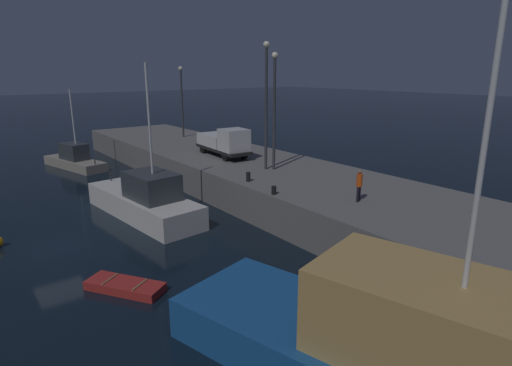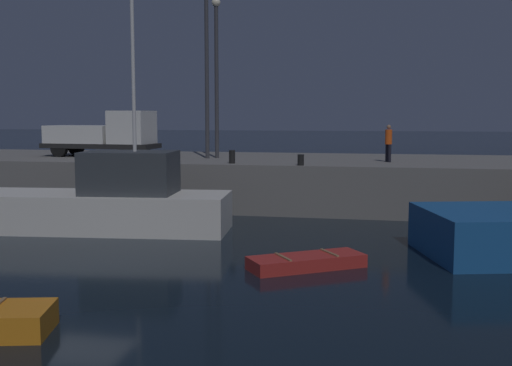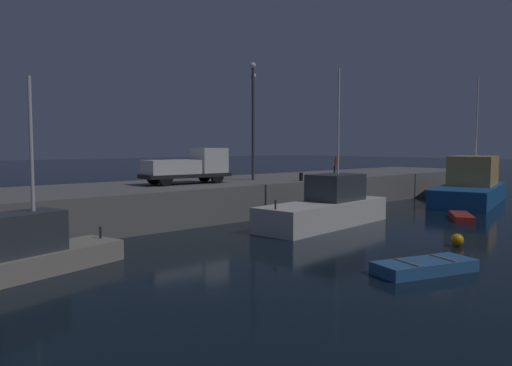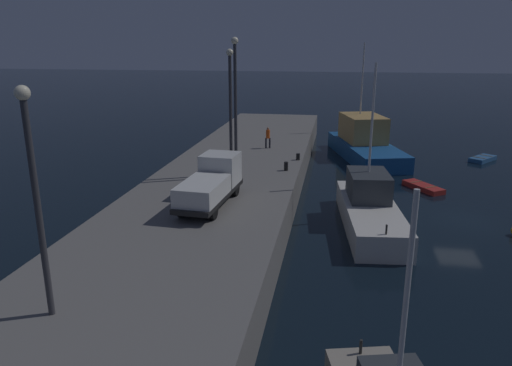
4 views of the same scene
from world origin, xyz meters
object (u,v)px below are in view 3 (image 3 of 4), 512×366
at_px(dockworker, 336,164).
at_px(lamp_post_east, 253,112).
at_px(rowboat_white_mid, 425,267).
at_px(bollard_west, 335,176).
at_px(bollard_central, 301,177).
at_px(fishing_boat_blue, 471,185).
at_px(utility_truck, 190,166).
at_px(fishing_trawler_red, 327,208).
at_px(fishing_boat_white, 22,254).
at_px(dinghy_red_small, 461,217).
at_px(mooring_buoy_mid, 457,240).
at_px(lamp_post_central, 253,118).

bearing_deg(dockworker, lamp_post_east, 175.17).
bearing_deg(rowboat_white_mid, bollard_west, 48.65).
distance_m(rowboat_white_mid, bollard_central, 17.96).
xyz_separation_m(fishing_boat_blue, lamp_post_east, (-16.67, 8.95, 5.80)).
bearing_deg(bollard_central, utility_truck, 157.43).
distance_m(fishing_trawler_red, dockworker, 13.23).
distance_m(fishing_trawler_red, fishing_boat_white, 17.31).
bearing_deg(fishing_boat_white, dinghy_red_small, -10.19).
relative_size(fishing_trawler_red, lamp_post_east, 1.18).
relative_size(fishing_trawler_red, utility_truck, 1.63).
relative_size(lamp_post_east, bollard_west, 18.07).
xyz_separation_m(fishing_trawler_red, fishing_boat_white, (-17.30, 0.17, -0.26)).
relative_size(fishing_trawler_red, mooring_buoy_mid, 16.96).
height_order(mooring_buoy_mid, utility_truck, utility_truck).
xyz_separation_m(rowboat_white_mid, lamp_post_central, (7.93, 18.44, 6.66)).
xyz_separation_m(fishing_boat_white, bollard_west, (24.14, 4.70, 1.65)).
relative_size(fishing_trawler_red, fishing_boat_blue, 0.77).
distance_m(dinghy_red_small, lamp_post_central, 16.11).
distance_m(rowboat_white_mid, mooring_buoy_mid, 5.89).
bearing_deg(bollard_west, dinghy_red_small, -81.32).
height_order(fishing_trawler_red, lamp_post_central, lamp_post_central).
bearing_deg(fishing_boat_blue, fishing_boat_white, 178.88).
xyz_separation_m(fishing_boat_white, lamp_post_east, (18.93, 8.25, 6.42)).
height_order(dockworker, bollard_central, dockworker).
height_order(bollard_west, bollard_central, bollard_central).
bearing_deg(lamp_post_east, lamp_post_central, 46.11).
xyz_separation_m(fishing_boat_blue, dinghy_red_small, (-10.05, -3.90, -1.26)).
bearing_deg(fishing_trawler_red, mooring_buoy_mid, -91.42).
bearing_deg(dockworker, fishing_boat_white, -164.95).
xyz_separation_m(fishing_boat_blue, rowboat_white_mid, (-24.22, -9.09, -1.22)).
relative_size(fishing_boat_blue, rowboat_white_mid, 3.08).
bearing_deg(lamp_post_central, dinghy_red_small, -64.79).
relative_size(bollard_west, bollard_central, 0.80).
height_order(dinghy_red_small, lamp_post_central, lamp_post_central).
bearing_deg(dockworker, mooring_buoy_mid, -124.21).
bearing_deg(bollard_central, dockworker, 18.05).
xyz_separation_m(dockworker, bollard_central, (-6.92, -2.25, -0.69)).
distance_m(fishing_trawler_red, lamp_post_east, 10.56).
bearing_deg(bollard_west, dockworker, 36.88).
relative_size(rowboat_white_mid, bollard_west, 8.95).
bearing_deg(fishing_trawler_red, utility_truck, 114.78).
distance_m(fishing_boat_white, dinghy_red_small, 25.98).
relative_size(rowboat_white_mid, mooring_buoy_mid, 7.14).
bearing_deg(bollard_central, fishing_boat_blue, -22.04).
distance_m(bollard_west, bollard_central, 3.24).
height_order(fishing_trawler_red, utility_truck, fishing_trawler_red).
bearing_deg(fishing_trawler_red, dinghy_red_small, -28.18).
bearing_deg(lamp_post_east, utility_truck, 178.46).
xyz_separation_m(mooring_buoy_mid, bollard_west, (7.04, 13.05, 2.18)).
bearing_deg(fishing_boat_white, bollard_west, 11.02).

